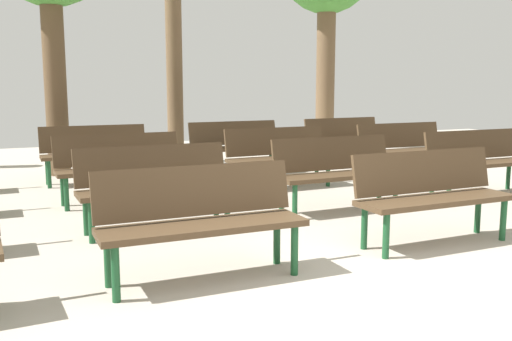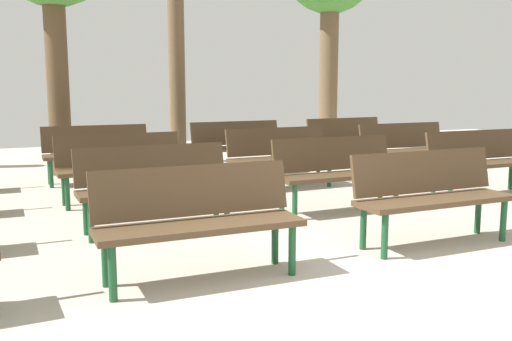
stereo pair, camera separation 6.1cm
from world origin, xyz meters
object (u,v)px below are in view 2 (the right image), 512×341
Objects in this scene: bench_r1_c1 at (155,182)px; bench_r0_c1 at (198,215)px; bench_r1_c3 at (479,158)px; bench_r0_c2 at (431,191)px; bench_r2_c1 at (121,163)px; bench_r2_c3 at (405,146)px; bench_r2_c2 at (280,153)px; tree_3 at (177,73)px; bench_r3_c2 at (238,143)px; bench_r1_c2 at (337,169)px; bench_r3_c1 at (97,150)px; bench_r3_c3 at (347,138)px.

bench_r0_c1 is at bearing -93.34° from bench_r1_c1.
bench_r0_c2 is at bearing -143.45° from bench_r1_c3.
bench_r2_c1 and bench_r2_c3 have the same top height.
bench_r2_c1 is 2.33m from bench_r2_c2.
tree_3 is (1.74, 3.37, 1.22)m from bench_r2_c1.
bench_r3_c2 is (2.30, 4.82, 0.00)m from bench_r0_c1.
tree_3 is at bearing 95.94° from bench_r1_c2.
bench_r3_c3 is at bearing 1.38° from bench_r3_c1.
bench_r0_c1 is 4.82m from bench_r3_c1.
bench_r3_c3 is at bearing 19.45° from bench_r2_c1.
bench_r2_c3 is at bearing -0.37° from bench_r2_c2.
bench_r0_c1 is at bearing -91.37° from bench_r2_c1.
bench_r0_c2 is 6.63m from tree_3.
tree_3 reaches higher than bench_r1_c3.
bench_r0_c1 is 1.00× the size of bench_r0_c2.
bench_r3_c2 is at bearing 0.62° from bench_r3_c1.
bench_r3_c3 is at bearing 47.78° from bench_r0_c1.
bench_r0_c2 and bench_r3_c3 have the same top height.
bench_r2_c3 and bench_r3_c2 have the same top height.
bench_r2_c3 is at bearing 36.13° from bench_r0_c1.
bench_r0_c2 is 1.00× the size of bench_r3_c2.
bench_r1_c1 is 1.00× the size of bench_r2_c1.
bench_r1_c3 is 0.47× the size of tree_3.
tree_3 reaches higher than bench_r2_c2.
bench_r0_c2 is (2.32, 0.04, 0.00)m from bench_r0_c1.
bench_r2_c3 is (0.02, 1.60, 0.00)m from bench_r1_c3.
bench_r3_c2 is at bearing 90.05° from bench_r2_c2.
bench_r1_c2 is at bearing -127.23° from bench_r3_c3.
bench_r2_c3 is 4.51m from tree_3.
bench_r1_c3 and bench_r2_c1 have the same top height.
bench_r2_c2 is 1.56m from bench_r3_c2.
bench_r0_c2 is 1.00× the size of bench_r2_c3.
bench_r1_c2 is 1.00× the size of bench_r2_c1.
bench_r1_c2 is (-0.04, 1.59, 0.00)m from bench_r0_c2.
bench_r2_c1 is 1.00× the size of bench_r3_c1.
bench_r2_c2 is 1.00× the size of bench_r3_c1.
bench_r1_c1 is 0.99× the size of bench_r3_c3.
tree_3 reaches higher than bench_r3_c3.
bench_r0_c2 is at bearing -54.70° from bench_r2_c1.
bench_r1_c1 is (0.06, 1.61, 0.00)m from bench_r0_c1.
bench_r2_c1 is 1.00× the size of bench_r2_c2.
bench_r1_c3 is 0.99× the size of bench_r3_c3.
bench_r2_c2 is at bearing -179.38° from bench_r2_c3.
bench_r0_c2 is 3.89m from bench_r2_c1.
bench_r2_c3 is 1.61m from bench_r3_c3.
bench_r0_c1 is 1.00× the size of bench_r2_c3.
tree_3 is at bearing 121.14° from bench_r1_c3.
bench_r2_c2 and bench_r3_c3 have the same top height.
bench_r1_c3 is (2.31, 0.06, 0.00)m from bench_r1_c2.
bench_r3_c2 is 2.17m from tree_3.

